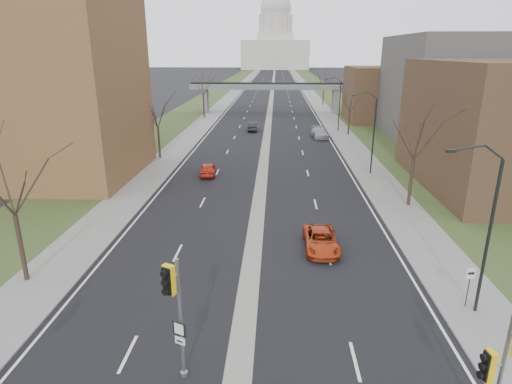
# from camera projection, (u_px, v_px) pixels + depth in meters

# --- Properties ---
(road_surface) EXTENTS (20.00, 600.00, 0.01)m
(road_surface) POSITION_uv_depth(u_px,v_px,m) (273.00, 87.00, 159.11)
(road_surface) COLOR black
(road_surface) RESTS_ON ground
(median_strip) EXTENTS (1.20, 600.00, 0.02)m
(median_strip) POSITION_uv_depth(u_px,v_px,m) (273.00, 87.00, 159.11)
(median_strip) COLOR gray
(median_strip) RESTS_ON ground
(sidewalk_right) EXTENTS (4.00, 600.00, 0.12)m
(sidewalk_right) POSITION_uv_depth(u_px,v_px,m) (305.00, 87.00, 158.56)
(sidewalk_right) COLOR gray
(sidewalk_right) RESTS_ON ground
(sidewalk_left) EXTENTS (4.00, 600.00, 0.12)m
(sidewalk_left) POSITION_uv_depth(u_px,v_px,m) (241.00, 87.00, 159.63)
(sidewalk_left) COLOR gray
(sidewalk_left) RESTS_ON ground
(grass_verge_right) EXTENTS (8.00, 600.00, 0.10)m
(grass_verge_right) POSITION_uv_depth(u_px,v_px,m) (321.00, 87.00, 158.30)
(grass_verge_right) COLOR #30421E
(grass_verge_right) RESTS_ON ground
(grass_verge_left) EXTENTS (8.00, 600.00, 0.10)m
(grass_verge_left) POSITION_uv_depth(u_px,v_px,m) (225.00, 87.00, 159.90)
(grass_verge_left) COLOR #30421E
(grass_verge_left) RESTS_ON ground
(apartment_building) EXTENTS (25.00, 16.00, 22.00)m
(apartment_building) POSITION_uv_depth(u_px,v_px,m) (4.00, 70.00, 43.01)
(apartment_building) COLOR brown
(apartment_building) RESTS_ON ground
(commercial_block_mid) EXTENTS (18.00, 22.00, 15.00)m
(commercial_block_mid) POSITION_uv_depth(u_px,v_px,m) (458.00, 89.00, 62.57)
(commercial_block_mid) COLOR #56544F
(commercial_block_mid) RESTS_ON ground
(commercial_block_far) EXTENTS (14.00, 14.00, 10.00)m
(commercial_block_far) POSITION_uv_depth(u_px,v_px,m) (385.00, 94.00, 80.70)
(commercial_block_far) COLOR brown
(commercial_block_far) RESTS_ON ground
(pedestrian_bridge) EXTENTS (34.00, 3.00, 6.45)m
(pedestrian_bridge) POSITION_uv_depth(u_px,v_px,m) (270.00, 90.00, 91.21)
(pedestrian_bridge) COLOR slate
(pedestrian_bridge) RESTS_ON ground
(capitol) EXTENTS (48.00, 42.00, 55.75)m
(capitol) POSITION_uv_depth(u_px,v_px,m) (275.00, 43.00, 314.49)
(capitol) COLOR beige
(capitol) RESTS_ON ground
(streetlight_near) EXTENTS (2.61, 0.20, 8.70)m
(streetlight_near) POSITION_uv_depth(u_px,v_px,m) (481.00, 183.00, 19.88)
(streetlight_near) COLOR black
(streetlight_near) RESTS_ON sidewalk_right
(streetlight_mid) EXTENTS (2.61, 0.20, 8.70)m
(streetlight_mid) POSITION_uv_depth(u_px,v_px,m) (368.00, 110.00, 44.53)
(streetlight_mid) COLOR black
(streetlight_mid) RESTS_ON sidewalk_right
(streetlight_far) EXTENTS (2.61, 0.20, 8.70)m
(streetlight_far) POSITION_uv_depth(u_px,v_px,m) (336.00, 89.00, 69.19)
(streetlight_far) COLOR black
(streetlight_far) RESTS_ON sidewalk_right
(tree_left_a) EXTENTS (7.20, 7.20, 9.40)m
(tree_left_a) POSITION_uv_depth(u_px,v_px,m) (7.00, 172.00, 22.94)
(tree_left_a) COLOR #382B21
(tree_left_a) RESTS_ON sidewalk_left
(tree_left_b) EXTENTS (6.75, 6.75, 8.81)m
(tree_left_b) POSITION_uv_depth(u_px,v_px,m) (157.00, 108.00, 51.52)
(tree_left_b) COLOR #382B21
(tree_left_b) RESTS_ON sidewalk_left
(tree_left_c) EXTENTS (7.65, 7.65, 9.99)m
(tree_left_c) POSITION_uv_depth(u_px,v_px,m) (203.00, 82.00, 83.51)
(tree_left_c) COLOR #382B21
(tree_left_c) RESTS_ON sidewalk_left
(tree_right_a) EXTENTS (7.20, 7.20, 9.40)m
(tree_right_a) POSITION_uv_depth(u_px,v_px,m) (417.00, 130.00, 35.06)
(tree_right_a) COLOR #382B21
(tree_right_a) RESTS_ON sidewalk_right
(tree_right_b) EXTENTS (6.30, 6.30, 8.22)m
(tree_right_b) POSITION_uv_depth(u_px,v_px,m) (351.00, 98.00, 66.61)
(tree_right_b) COLOR #382B21
(tree_right_b) RESTS_ON sidewalk_right
(tree_right_c) EXTENTS (7.65, 7.65, 9.99)m
(tree_right_c) POSITION_uv_depth(u_px,v_px,m) (324.00, 76.00, 104.16)
(tree_right_c) COLOR #382B21
(tree_right_c) RESTS_ON sidewalk_right
(signal_pole_median) EXTENTS (0.79, 0.90, 5.40)m
(signal_pole_median) POSITION_uv_depth(u_px,v_px,m) (174.00, 301.00, 16.27)
(signal_pole_median) COLOR gray
(signal_pole_median) RESTS_ON ground
(signal_pole_right) EXTENTS (1.01, 0.87, 5.10)m
(signal_pole_right) POSITION_uv_depth(u_px,v_px,m) (503.00, 362.00, 13.69)
(signal_pole_right) COLOR gray
(signal_pole_right) RESTS_ON ground
(speed_limit_sign) EXTENTS (0.49, 0.11, 2.27)m
(speed_limit_sign) POSITION_uv_depth(u_px,v_px,m) (470.00, 280.00, 21.84)
(speed_limit_sign) COLOR black
(speed_limit_sign) RESTS_ON sidewalk_right
(car_left_near) EXTENTS (2.02, 4.19, 1.38)m
(car_left_near) POSITION_uv_depth(u_px,v_px,m) (208.00, 169.00, 46.10)
(car_left_near) COLOR red
(car_left_near) RESTS_ON ground
(car_left_far) EXTENTS (1.75, 4.49, 1.46)m
(car_left_far) POSITION_uv_depth(u_px,v_px,m) (252.00, 126.00, 71.86)
(car_left_far) COLOR black
(car_left_far) RESTS_ON ground
(car_right_near) EXTENTS (2.27, 4.82, 1.33)m
(car_right_near) POSITION_uv_depth(u_px,v_px,m) (321.00, 240.00, 28.84)
(car_right_near) COLOR #B03412
(car_right_near) RESTS_ON ground
(car_right_mid) EXTENTS (2.62, 5.44, 1.53)m
(car_right_mid) POSITION_uv_depth(u_px,v_px,m) (320.00, 133.00, 65.90)
(car_right_mid) COLOR gray
(car_right_mid) RESTS_ON ground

